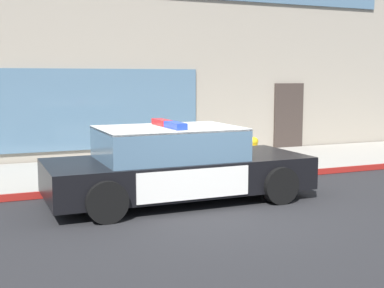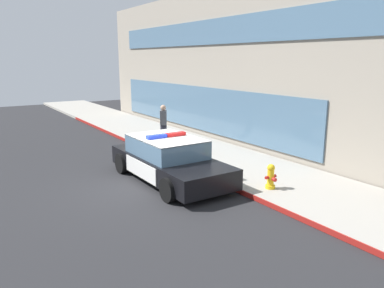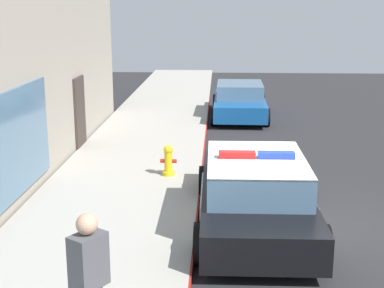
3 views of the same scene
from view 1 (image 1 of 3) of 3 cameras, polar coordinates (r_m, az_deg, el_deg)
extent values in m
plane|color=#262628|center=(9.00, 1.73, -7.24)|extent=(48.00, 48.00, 0.00)
cube|color=#A39E93|center=(12.32, -5.22, -2.91)|extent=(48.00, 3.49, 0.15)
cube|color=maroon|center=(10.68, -2.41, -4.48)|extent=(28.80, 0.04, 0.14)
cube|color=gray|center=(19.28, -19.85, 10.49)|extent=(25.79, 11.67, 6.92)
cube|color=#382D28|center=(15.98, 10.66, 2.88)|extent=(1.00, 0.08, 2.10)
cube|color=black|center=(9.53, -1.50, -3.33)|extent=(4.84, 1.97, 0.60)
cube|color=silver|center=(10.15, 6.63, -1.76)|extent=(1.66, 1.91, 0.05)
cube|color=silver|center=(9.03, -11.54, -3.01)|extent=(1.37, 1.91, 0.05)
cube|color=silver|center=(10.40, -3.97, -2.44)|extent=(2.03, 0.05, 0.51)
cube|color=silver|center=(8.60, 0.28, -4.50)|extent=(2.03, 0.05, 0.51)
cube|color=yellow|center=(10.41, -4.00, -2.42)|extent=(0.22, 0.01, 0.26)
cube|color=slate|center=(9.37, -2.61, 0.01)|extent=(2.52, 1.76, 0.60)
cube|color=silver|center=(9.34, -2.62, 1.78)|extent=(2.52, 1.76, 0.04)
cube|color=red|center=(9.66, -3.34, 2.44)|extent=(0.21, 0.66, 0.11)
cube|color=blue|center=(9.00, -1.86, 2.09)|extent=(0.21, 0.66, 0.11)
cylinder|color=black|center=(11.07, 4.36, -2.68)|extent=(0.68, 0.23, 0.68)
cylinder|color=black|center=(9.42, 9.76, -4.55)|extent=(0.68, 0.23, 0.68)
cylinder|color=black|center=(10.04, -12.05, -3.87)|extent=(0.68, 0.23, 0.68)
cylinder|color=black|center=(8.19, -9.47, -6.35)|extent=(0.68, 0.23, 0.68)
cylinder|color=gold|center=(12.33, 6.82, -2.34)|extent=(0.28, 0.28, 0.10)
cylinder|color=gold|center=(12.28, 6.84, -1.07)|extent=(0.19, 0.19, 0.45)
sphere|color=gold|center=(12.24, 6.87, 0.27)|extent=(0.22, 0.22, 0.22)
cylinder|color=#B21E19|center=(12.23, 6.87, 0.63)|extent=(0.06, 0.06, 0.05)
cylinder|color=#B21E19|center=(12.15, 7.18, -1.06)|extent=(0.09, 0.10, 0.09)
cylinder|color=#B21E19|center=(12.40, 6.52, -0.88)|extent=(0.09, 0.10, 0.09)
cylinder|color=#B21E19|center=(12.36, 7.45, -1.11)|extent=(0.10, 0.12, 0.12)
camera|label=2|loc=(13.84, 55.53, 10.62)|focal=35.26mm
camera|label=3|loc=(11.55, -57.82, 12.82)|focal=51.61mm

